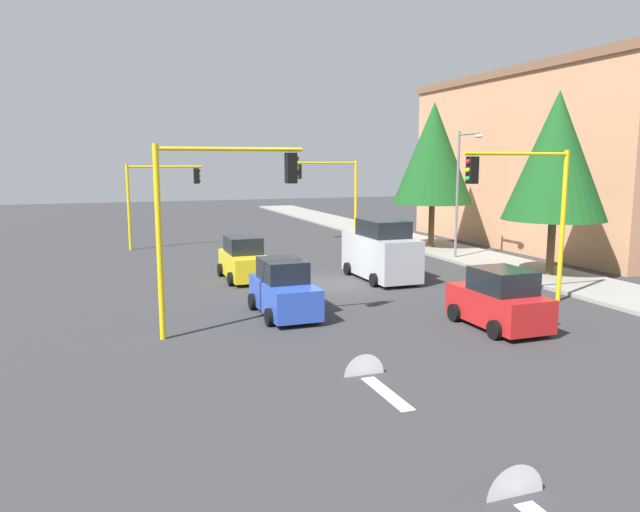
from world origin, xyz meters
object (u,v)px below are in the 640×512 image
at_px(delivery_van_silver, 381,252).
at_px(car_red, 499,301).
at_px(car_yellow, 244,260).
at_px(traffic_signal_far_right, 160,189).
at_px(traffic_signal_far_left, 331,184).
at_px(street_lamp_curbside, 462,181).
at_px(tree_roadside_near, 556,156).
at_px(traffic_signal_near_right, 217,202).
at_px(tree_roadside_mid, 433,153).
at_px(car_blue, 284,290).
at_px(traffic_signal_near_left, 526,196).

distance_m(delivery_van_silver, car_red, 8.74).
bearing_deg(car_red, car_yellow, -151.14).
bearing_deg(traffic_signal_far_right, traffic_signal_far_left, 90.00).
bearing_deg(street_lamp_curbside, tree_roadside_near, 13.05).
relative_size(traffic_signal_far_left, delivery_van_silver, 1.13).
distance_m(tree_roadside_near, car_yellow, 15.01).
height_order(traffic_signal_far_right, tree_roadside_near, tree_roadside_near).
distance_m(street_lamp_curbside, car_red, 13.98).
bearing_deg(traffic_signal_near_right, tree_roadside_mid, 131.67).
distance_m(traffic_signal_far_left, tree_roadside_mid, 7.67).
height_order(tree_roadside_near, delivery_van_silver, tree_roadside_near).
height_order(traffic_signal_near_right, street_lamp_curbside, street_lamp_curbside).
distance_m(tree_roadside_mid, car_red, 18.53).
bearing_deg(delivery_van_silver, traffic_signal_near_right, -53.71).
xyz_separation_m(tree_roadside_near, car_blue, (2.44, -13.68, -4.73)).
relative_size(traffic_signal_far_right, car_red, 1.44).
xyz_separation_m(traffic_signal_near_left, car_red, (2.41, -2.77, -3.21)).
height_order(tree_roadside_near, car_red, tree_roadside_near).
bearing_deg(traffic_signal_near_right, traffic_signal_far_right, 179.68).
relative_size(traffic_signal_near_left, traffic_signal_far_left, 1.07).
bearing_deg(tree_roadside_near, car_blue, -79.90).
bearing_deg(car_red, traffic_signal_near_left, 131.01).
bearing_deg(tree_roadside_near, car_red, -49.68).
xyz_separation_m(traffic_signal_near_left, delivery_van_silver, (-6.33, -2.83, -2.82)).
distance_m(delivery_van_silver, car_blue, 7.72).
bearing_deg(traffic_signal_far_left, car_red, -6.90).
bearing_deg(tree_roadside_mid, traffic_signal_near_right, -48.33).
bearing_deg(traffic_signal_near_right, car_yellow, 162.29).
xyz_separation_m(tree_roadside_mid, delivery_van_silver, (7.67, -7.12, -4.57)).
relative_size(car_yellow, car_blue, 1.01).
bearing_deg(traffic_signal_near_right, street_lamp_curbside, 122.77).
relative_size(traffic_signal_far_right, delivery_van_silver, 1.09).
xyz_separation_m(traffic_signal_far_left, traffic_signal_near_right, (20.00, -11.39, 0.31)).
bearing_deg(car_yellow, street_lamp_curbside, 95.43).
height_order(traffic_signal_near_right, car_red, traffic_signal_near_right).
bearing_deg(delivery_van_silver, traffic_signal_far_left, 168.52).
relative_size(traffic_signal_near_left, tree_roadside_mid, 0.65).
bearing_deg(car_blue, traffic_signal_far_left, 154.40).
xyz_separation_m(delivery_van_silver, car_blue, (4.76, -6.06, -0.39)).
relative_size(street_lamp_curbside, car_yellow, 1.81).
bearing_deg(tree_roadside_mid, street_lamp_curbside, -10.33).
distance_m(tree_roadside_mid, delivery_van_silver, 11.42).
bearing_deg(street_lamp_curbside, tree_roadside_mid, 169.67).
bearing_deg(traffic_signal_near_left, car_red, -48.99).
distance_m(traffic_signal_far_right, street_lamp_curbside, 18.11).
bearing_deg(traffic_signal_far_right, car_red, 20.93).
relative_size(street_lamp_curbside, car_red, 1.93).
xyz_separation_m(street_lamp_curbside, car_blue, (8.05, -12.38, -3.45)).
relative_size(tree_roadside_mid, car_yellow, 2.31).
height_order(traffic_signal_near_left, car_yellow, traffic_signal_near_left).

